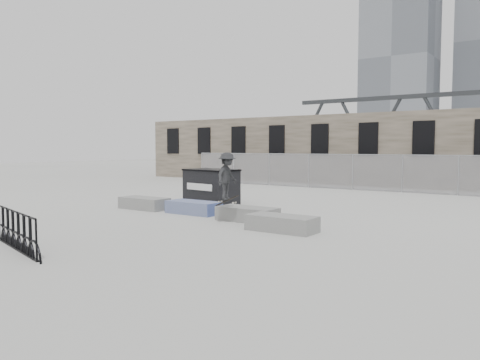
% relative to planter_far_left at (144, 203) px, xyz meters
% --- Properties ---
extents(ground, '(120.00, 120.00, 0.00)m').
position_rel_planter_far_left_xyz_m(ground, '(3.55, 0.07, -0.25)').
color(ground, '#B7B7B2').
rests_on(ground, ground).
extents(stone_wall, '(36.00, 2.58, 4.50)m').
position_rel_planter_far_left_xyz_m(stone_wall, '(3.55, 16.31, 2.01)').
color(stone_wall, brown).
rests_on(stone_wall, ground).
extents(chainlink_fence, '(22.06, 0.06, 2.02)m').
position_rel_planter_far_left_xyz_m(chainlink_fence, '(3.55, 12.57, 0.79)').
color(chainlink_fence, gray).
rests_on(chainlink_fence, ground).
extents(planter_far_left, '(2.00, 0.90, 0.45)m').
position_rel_planter_far_left_xyz_m(planter_far_left, '(0.00, 0.00, 0.00)').
color(planter_far_left, gray).
rests_on(planter_far_left, ground).
extents(planter_center_left, '(2.00, 0.90, 0.45)m').
position_rel_planter_far_left_xyz_m(planter_center_left, '(2.41, 0.12, 0.00)').
color(planter_center_left, '#314694').
rests_on(planter_center_left, ground).
extents(planter_center_right, '(2.00, 0.90, 0.45)m').
position_rel_planter_far_left_xyz_m(planter_center_right, '(4.94, -0.16, 0.00)').
color(planter_center_right, gray).
rests_on(planter_center_right, ground).
extents(planter_offset, '(2.00, 0.90, 0.45)m').
position_rel_planter_far_left_xyz_m(planter_offset, '(6.79, -1.14, 0.00)').
color(planter_offset, gray).
rests_on(planter_offset, ground).
extents(dumpster, '(2.42, 1.69, 1.48)m').
position_rel_planter_far_left_xyz_m(dumpster, '(1.11, 2.79, 0.50)').
color(dumpster, black).
rests_on(dumpster, ground).
extents(bike_rack, '(3.48, 0.97, 0.90)m').
position_rel_planter_far_left_xyz_m(bike_rack, '(2.89, -6.81, 0.19)').
color(bike_rack, black).
rests_on(bike_rack, ground).
extents(skateboarder, '(0.76, 1.01, 1.71)m').
position_rel_planter_far_left_xyz_m(skateboarder, '(4.62, -0.83, 1.24)').
color(skateboarder, '#252627').
rests_on(skateboarder, ground).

